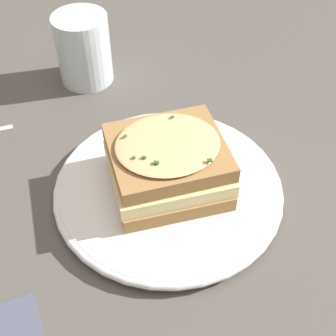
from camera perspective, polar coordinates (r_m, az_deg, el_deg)
The scene contains 4 objects.
ground_plane at distance 0.56m, azimuth -2.87°, elevation -3.73°, with size 2.40×2.40×0.00m, color #514C47.
dinner_plate at distance 0.55m, azimuth -0.00°, elevation -2.44°, with size 0.27×0.27×0.02m.
sandwich at distance 0.53m, azimuth -0.02°, elevation 0.44°, with size 0.13×0.12×0.06m.
water_glass at distance 0.71m, azimuth -10.27°, elevation 14.08°, with size 0.08×0.08×0.10m, color silver.
Camera 1 is at (0.06, 0.35, 0.43)m, focal length 50.00 mm.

